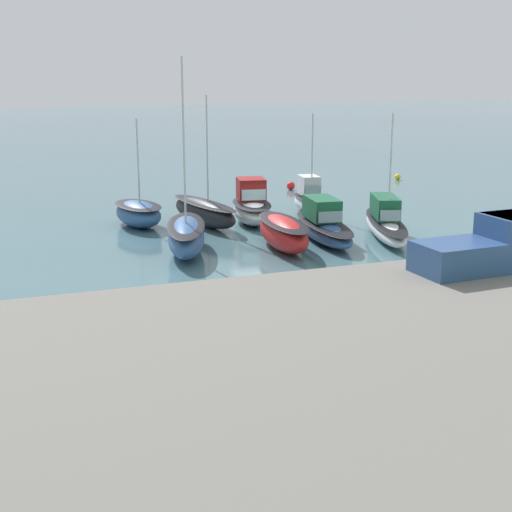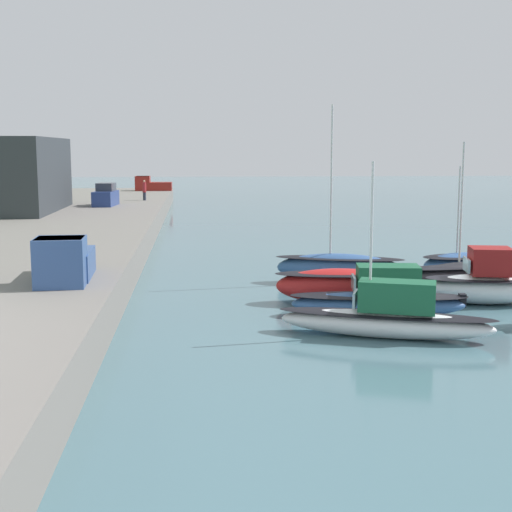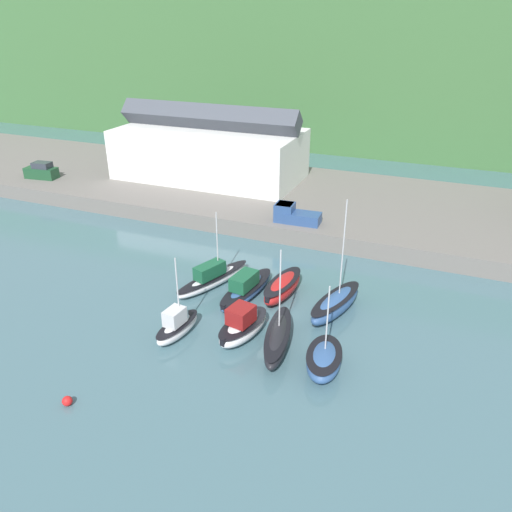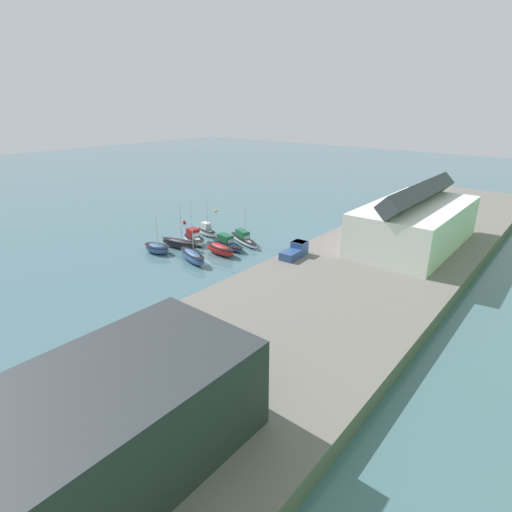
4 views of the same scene
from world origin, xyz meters
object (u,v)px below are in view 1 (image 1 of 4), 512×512
Objects in this scene: moored_boat_3 at (186,235)px; moored_boat_6 at (204,212)px; mooring_buoy_0 at (291,186)px; moored_boat_4 at (309,200)px; moored_boat_1 at (323,225)px; moored_boat_0 at (385,223)px; moored_boat_2 at (283,232)px; moored_boat_7 at (138,213)px; mooring_buoy_1 at (398,177)px; moored_boat_5 at (252,207)px; pickup_truck_0 at (489,247)px.

moored_boat_6 is at bearing -98.47° from moored_boat_3.
moored_boat_3 is 20.43m from mooring_buoy_0.
moored_boat_1 is at bearing 77.80° from moored_boat_4.
moored_boat_1 is 7.51m from moored_boat_4.
moored_boat_0 is 7.79m from moored_boat_4.
moored_boat_6 is at bearing -17.94° from moored_boat_0.
moored_boat_2 is at bearing 24.92° from moored_boat_0.
moored_boat_1 is at bearing -150.98° from moored_boat_2.
mooring_buoy_0 is at bearing -153.73° from moored_boat_7.
moored_boat_5 is at bearing 35.33° from mooring_buoy_1.
mooring_buoy_0 is at bearing -98.99° from moored_boat_4.
moored_boat_4 is 10.96m from moored_boat_7.
moored_boat_7 is (11.95, -7.42, -0.01)m from moored_boat_0.
moored_boat_4 is 7.45m from moored_boat_6.
moored_boat_3 reaches higher than moored_boat_0.
moored_boat_5 is at bearing -28.36° from moored_boat_0.
moored_boat_5 is at bearing -90.63° from moored_boat_2.
moored_boat_4 is (0.99, -7.73, 0.07)m from moored_boat_0.
moored_boat_1 is 15.14× the size of mooring_buoy_1.
moored_boat_0 is at bearing 177.19° from moored_boat_1.
mooring_buoy_1 is at bearing -160.76° from moored_boat_6.
moored_boat_7 reaches higher than moored_boat_5.
pickup_truck_0 is at bearing 95.28° from moored_boat_0.
moored_boat_0 is 3.46m from moored_boat_1.
moored_boat_5 is (5.49, -6.04, 0.18)m from moored_boat_0.
moored_boat_0 is at bearing -166.57° from moored_boat_3.
moored_boat_3 is 1.94× the size of pickup_truck_0.
moored_boat_0 is 21.81m from mooring_buoy_1.
mooring_buoy_1 is at bearing -170.49° from mooring_buoy_0.
moored_boat_7 is 21.87m from pickup_truck_0.
moored_boat_2 is 6.68m from moored_boat_5.
moored_boat_0 is 1.35× the size of moored_boat_2.
moored_boat_6 reaches higher than moored_boat_1.
pickup_truck_0 is (-3.05, 11.91, 1.74)m from moored_boat_2.
moored_boat_2 is 1.10× the size of moored_boat_5.
moored_boat_3 reaches higher than mooring_buoy_1.
moored_boat_0 reaches higher than moored_boat_5.
moored_boat_2 is at bearing 117.62° from moored_boat_7.
pickup_truck_0 reaches higher than moored_boat_2.
mooring_buoy_0 is (-6.96, -10.54, -0.65)m from moored_boat_5.
pickup_truck_0 is (-2.35, 18.55, 1.64)m from moored_boat_5.
moored_boat_1 is 1.04× the size of moored_boat_6.
moored_boat_6 is 19.63m from pickup_truck_0.
moored_boat_3 is 1.51× the size of moored_boat_4.
mooring_buoy_1 is (-12.82, -10.59, -0.60)m from moored_boat_4.
moored_boat_2 is 4.85m from moored_boat_3.
moored_boat_0 is 1.34× the size of moored_boat_4.
moored_boat_0 reaches higher than mooring_buoy_0.
mooring_buoy_1 is (-23.78, -10.89, -0.52)m from moored_boat_7.
moored_boat_1 reaches higher than moored_boat_2.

